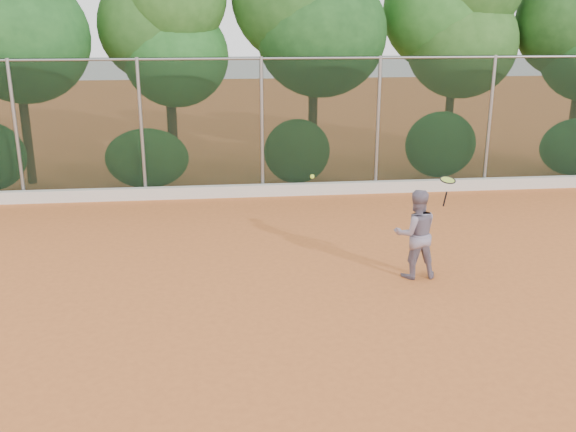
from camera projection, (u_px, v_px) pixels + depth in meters
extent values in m
plane|color=#CD6A30|center=(295.00, 310.00, 10.10)|extent=(80.00, 80.00, 0.00)
cube|color=silver|center=(263.00, 190.00, 16.53)|extent=(24.00, 0.20, 0.30)
imported|color=gray|center=(416.00, 234.00, 11.20)|extent=(0.78, 0.61, 1.60)
cube|color=black|center=(262.00, 127.00, 16.23)|extent=(24.00, 0.01, 3.50)
cylinder|color=gray|center=(261.00, 59.00, 15.73)|extent=(24.00, 0.06, 0.06)
cylinder|color=gray|center=(16.00, 132.00, 15.60)|extent=(0.09, 0.09, 3.50)
cylinder|color=gray|center=(142.00, 130.00, 15.91)|extent=(0.09, 0.09, 3.50)
cylinder|color=gray|center=(262.00, 127.00, 16.23)|extent=(0.09, 0.09, 3.50)
cylinder|color=gray|center=(378.00, 125.00, 16.55)|extent=(0.09, 0.09, 3.50)
cylinder|color=gray|center=(489.00, 123.00, 16.86)|extent=(0.09, 0.09, 3.50)
cylinder|color=#462C1A|center=(27.00, 131.00, 17.46)|extent=(0.24, 0.24, 2.90)
ellipsoid|color=#2B702A|center=(22.00, 38.00, 16.66)|extent=(3.50, 2.90, 3.40)
cylinder|color=#3A2516|center=(173.00, 135.00, 18.32)|extent=(0.28, 0.28, 2.40)
ellipsoid|color=#1F5D20|center=(176.00, 56.00, 17.60)|extent=(2.90, 2.40, 2.80)
ellipsoid|color=#24521C|center=(156.00, 26.00, 17.59)|extent=(3.20, 2.70, 3.10)
cylinder|color=#3A2616|center=(313.00, 124.00, 18.37)|extent=(0.26, 0.26, 3.00)
ellipsoid|color=#296526|center=(322.00, 33.00, 17.56)|extent=(3.60, 3.00, 3.50)
cylinder|color=#432F19|center=(448.00, 125.00, 19.04)|extent=(0.24, 0.24, 2.70)
ellipsoid|color=#28561D|center=(462.00, 44.00, 18.27)|extent=(3.20, 2.70, 3.10)
ellipsoid|color=#256221|center=(444.00, 11.00, 18.23)|extent=(3.50, 2.90, 3.40)
cylinder|color=#45321A|center=(573.00, 129.00, 19.07)|extent=(0.28, 0.28, 2.50)
ellipsoid|color=#2F6627|center=(573.00, 22.00, 18.33)|extent=(3.30, 2.80, 3.20)
ellipsoid|color=#38762D|center=(147.00, 158.00, 16.94)|extent=(2.20, 1.16, 1.60)
ellipsoid|color=#306024|center=(297.00, 151.00, 17.33)|extent=(1.80, 1.04, 1.76)
ellipsoid|color=#2C6D29|center=(440.00, 145.00, 17.72)|extent=(2.00, 1.10, 1.84)
ellipsoid|color=#2A6F2D|center=(576.00, 147.00, 18.19)|extent=(2.16, 1.12, 1.64)
cylinder|color=black|center=(445.00, 199.00, 10.91)|extent=(0.05, 0.10, 0.28)
torus|color=black|center=(448.00, 180.00, 10.75)|extent=(0.33, 0.33, 0.09)
cylinder|color=#ABCC3C|center=(448.00, 180.00, 10.75)|extent=(0.28, 0.28, 0.06)
sphere|color=#D0F437|center=(312.00, 177.00, 10.96)|extent=(0.07, 0.07, 0.07)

